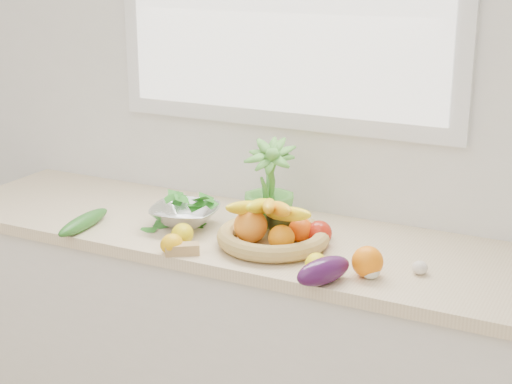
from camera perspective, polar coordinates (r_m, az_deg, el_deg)
The scene contains 18 objects.
back_wall at distance 2.77m, azimuth 2.10°, elevation 7.84°, with size 4.50×0.02×2.70m, color white.
counter_cabinet at distance 2.82m, azimuth -0.74°, elevation -11.87°, with size 2.20×0.58×0.86m, color silver.
countertop at distance 2.63m, azimuth -0.77°, elevation -3.28°, with size 2.24×0.62×0.04m, color beige.
orange_loose at distance 2.28m, azimuth 8.11°, elevation -5.04°, with size 0.09×0.09×0.09m, color orange.
lemon_a at distance 2.51m, azimuth -5.39°, elevation -3.08°, with size 0.07×0.09×0.07m, color #D0B90B.
lemon_b at distance 2.44m, azimuth -6.17°, elevation -3.77°, with size 0.06×0.08×0.06m, color #F4B00D.
lemon_c at distance 2.28m, azimuth 4.38°, elevation -5.25°, with size 0.06×0.08×0.06m, color yellow.
apple at distance 2.49m, azimuth 4.61°, elevation -3.01°, with size 0.08×0.08×0.08m, color #AD1F0D.
ginger at distance 2.43m, azimuth -5.40°, elevation -4.16°, with size 0.11×0.04×0.03m, color tan.
garlic_a at distance 2.33m, azimuth 11.83°, elevation -5.41°, with size 0.05×0.05×0.04m, color beige.
garlic_b at distance 2.56m, azimuth 4.95°, elevation -2.88°, with size 0.06×0.06×0.05m, color beige.
garlic_c at distance 2.27m, azimuth 8.33°, elevation -5.69°, with size 0.06×0.06×0.05m, color white.
eggplant at distance 2.22m, azimuth 4.94°, elevation -5.74°, with size 0.07×0.19×0.08m, color #39113E.
cucumber at distance 2.70m, azimuth -12.42°, elevation -2.15°, with size 0.05×0.28×0.05m, color #1F5F1B.
radish at distance 2.68m, azimuth -13.04°, elevation -2.52°, with size 0.03×0.03×0.03m, color red.
potted_herb at distance 2.63m, azimuth 0.97°, elevation 0.43°, with size 0.18×0.18×0.31m, color #4C9736.
fruit_basket at distance 2.48m, azimuth 1.18°, elevation -2.78°, with size 0.47×0.47×0.19m.
colander_with_spinach at distance 2.65m, azimuth -5.17°, elevation -1.32°, with size 0.27×0.27×0.12m.
Camera 1 is at (1.15, -0.23, 1.80)m, focal length 55.00 mm.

